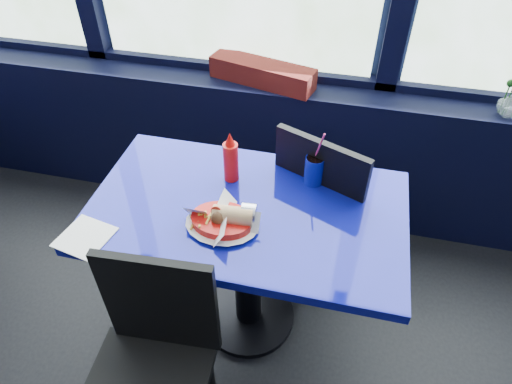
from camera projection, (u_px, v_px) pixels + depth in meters
The scene contains 10 objects.
window_sill at pixel (234, 140), 2.64m from camera, with size 5.00×0.26×0.80m, color black.
near_table at pixel (247, 239), 1.85m from camera, with size 1.20×0.70×0.75m.
chair_near_front at pixel (152, 359), 1.52m from camera, with size 0.43×0.44×0.90m.
chair_near_back at pixel (307, 199), 2.07m from camera, with size 0.56×0.56×0.94m.
planter_box at pixel (262, 73), 2.29m from camera, with size 0.54×0.14×0.11m, color maroon.
flower_vase at pixel (512, 101), 2.06m from camera, with size 0.11×0.12×0.24m.
food_basket at pixel (223, 220), 1.63m from camera, with size 0.29×0.29×0.09m.
ketchup_bottle at pixel (231, 159), 1.79m from camera, with size 0.06×0.06×0.22m.
soda_cup at pixel (314, 169), 1.79m from camera, with size 0.08×0.08×0.26m.
napkin at pixel (85, 237), 1.61m from camera, with size 0.17×0.17×0.00m, color white.
Camera 1 is at (0.62, 0.80, 1.96)m, focal length 32.00 mm.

